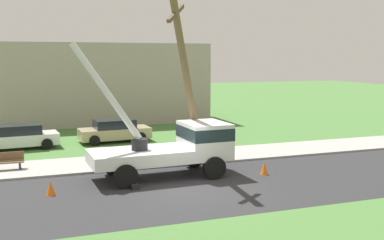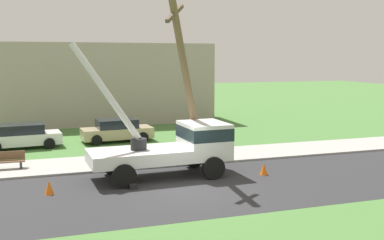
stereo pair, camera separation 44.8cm
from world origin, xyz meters
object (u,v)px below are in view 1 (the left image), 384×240
(leaning_utility_pole, at_px, (187,81))
(traffic_cone_behind, at_px, (51,188))
(parked_sedan_white, at_px, (19,137))
(park_bench, at_px, (6,162))
(traffic_cone_ahead, at_px, (264,168))
(utility_truck, at_px, (178,145))
(parked_sedan_tan, at_px, (115,131))

(leaning_utility_pole, xyz_separation_m, traffic_cone_behind, (-6.26, -1.91, -3.93))
(traffic_cone_behind, height_order, parked_sedan_white, parked_sedan_white)
(parked_sedan_white, height_order, park_bench, parked_sedan_white)
(parked_sedan_white, distance_m, park_bench, 5.63)
(traffic_cone_ahead, distance_m, traffic_cone_behind, 9.34)
(traffic_cone_ahead, xyz_separation_m, traffic_cone_behind, (-9.34, -0.06, 0.00))
(utility_truck, distance_m, traffic_cone_ahead, 4.10)
(leaning_utility_pole, bearing_deg, parked_sedan_tan, 102.03)
(utility_truck, bearing_deg, traffic_cone_ahead, -17.84)
(traffic_cone_behind, bearing_deg, leaning_utility_pole, 16.99)
(utility_truck, relative_size, park_bench, 4.28)
(utility_truck, height_order, traffic_cone_behind, utility_truck)
(leaning_utility_pole, xyz_separation_m, parked_sedan_white, (-7.52, 8.29, -3.50))
(traffic_cone_behind, bearing_deg, utility_truck, 12.79)
(traffic_cone_behind, relative_size, park_bench, 0.35)
(leaning_utility_pole, relative_size, parked_sedan_tan, 1.84)
(park_bench, bearing_deg, traffic_cone_behind, -69.04)
(traffic_cone_behind, xyz_separation_m, parked_sedan_tan, (4.41, 10.61, 0.43))
(utility_truck, bearing_deg, park_bench, 155.64)
(leaning_utility_pole, bearing_deg, parked_sedan_white, 132.21)
(traffic_cone_ahead, relative_size, park_bench, 0.35)
(traffic_cone_behind, distance_m, park_bench, 4.93)
(utility_truck, height_order, traffic_cone_ahead, utility_truck)
(parked_sedan_tan, height_order, park_bench, parked_sedan_tan)
(traffic_cone_behind, distance_m, parked_sedan_white, 10.29)
(utility_truck, relative_size, traffic_cone_ahead, 12.24)
(leaning_utility_pole, relative_size, parked_sedan_white, 1.82)
(traffic_cone_ahead, distance_m, parked_sedan_tan, 11.65)
(parked_sedan_white, height_order, parked_sedan_tan, same)
(traffic_cone_ahead, height_order, traffic_cone_behind, same)
(traffic_cone_behind, height_order, parked_sedan_tan, parked_sedan_tan)
(utility_truck, bearing_deg, leaning_utility_pole, 43.93)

